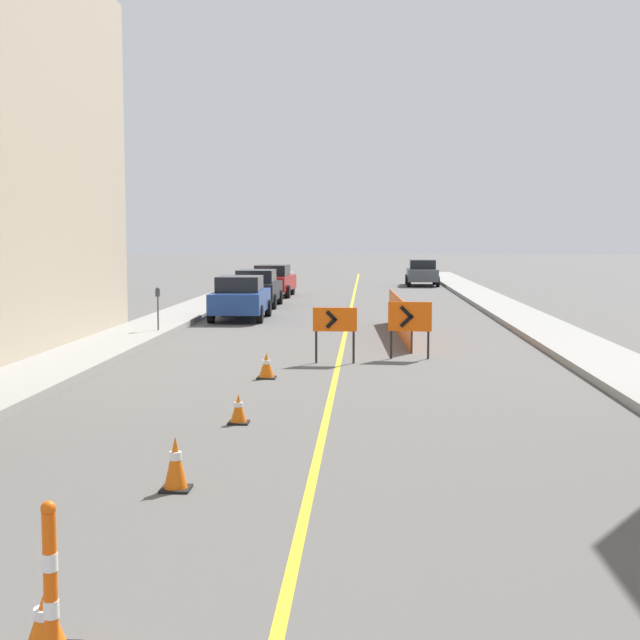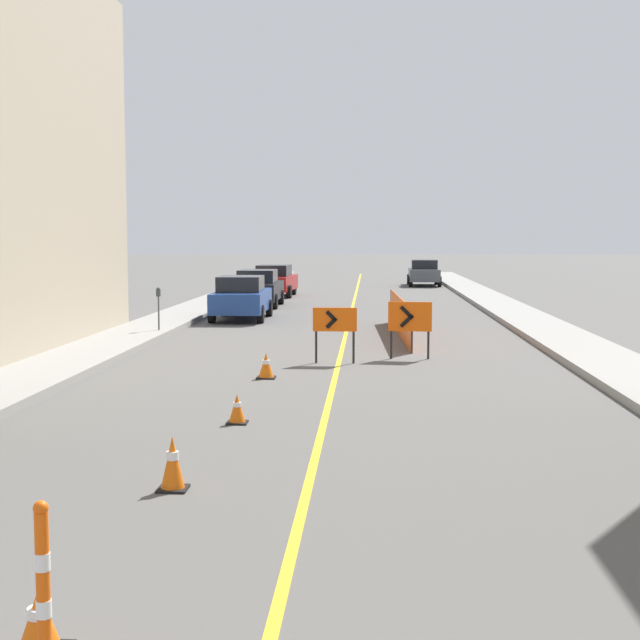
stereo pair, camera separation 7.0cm
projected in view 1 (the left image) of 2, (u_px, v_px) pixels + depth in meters
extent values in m
cube|color=gold|center=(350.00, 312.00, 35.33)|extent=(0.12, 72.68, 0.01)
cube|color=gray|center=(193.00, 310.00, 35.65)|extent=(1.97, 72.68, 0.18)
cube|color=gray|center=(510.00, 311.00, 34.99)|extent=(1.97, 72.68, 0.18)
cone|color=orange|center=(46.00, 620.00, 6.41)|extent=(0.32, 0.32, 0.47)
cylinder|color=white|center=(46.00, 613.00, 6.40)|extent=(0.17, 0.17, 0.07)
cube|color=black|center=(176.00, 489.00, 10.63)|extent=(0.35, 0.35, 0.03)
cone|color=orange|center=(176.00, 462.00, 10.60)|extent=(0.28, 0.28, 0.62)
cylinder|color=white|center=(175.00, 456.00, 10.59)|extent=(0.15, 0.15, 0.10)
cube|color=black|center=(239.00, 423.00, 14.40)|extent=(0.33, 0.33, 0.03)
cone|color=orange|center=(238.00, 408.00, 14.38)|extent=(0.27, 0.27, 0.45)
cylinder|color=white|center=(238.00, 405.00, 14.38)|extent=(0.14, 0.14, 0.07)
cube|color=black|center=(266.00, 378.00, 18.99)|extent=(0.40, 0.40, 0.03)
cone|color=orange|center=(266.00, 365.00, 18.96)|extent=(0.32, 0.32, 0.52)
cylinder|color=white|center=(266.00, 362.00, 18.95)|extent=(0.17, 0.17, 0.08)
cylinder|color=#EF560C|center=(51.00, 600.00, 5.87)|extent=(0.09, 0.09, 1.19)
cylinder|color=white|center=(51.00, 609.00, 5.87)|extent=(0.10, 0.10, 0.12)
cylinder|color=white|center=(50.00, 562.00, 5.84)|extent=(0.10, 0.10, 0.12)
sphere|color=#EF560C|center=(48.00, 508.00, 5.81)|extent=(0.10, 0.10, 0.10)
cube|color=#EF560C|center=(335.00, 319.00, 21.15)|extent=(1.05, 0.07, 0.57)
cube|color=black|center=(332.00, 316.00, 21.10)|extent=(0.28, 0.02, 0.28)
cube|color=black|center=(332.00, 323.00, 21.12)|extent=(0.28, 0.02, 0.28)
cylinder|color=black|center=(316.00, 347.00, 21.23)|extent=(0.06, 0.06, 0.77)
cylinder|color=black|center=(354.00, 347.00, 21.18)|extent=(0.06, 0.06, 0.77)
cube|color=#EF560C|center=(410.00, 317.00, 21.90)|extent=(1.07, 0.16, 0.73)
cube|color=black|center=(407.00, 313.00, 21.85)|extent=(0.35, 0.05, 0.35)
cube|color=black|center=(407.00, 321.00, 21.87)|extent=(0.35, 0.05, 0.35)
cylinder|color=black|center=(391.00, 345.00, 21.99)|extent=(0.06, 0.06, 0.69)
cylinder|color=black|center=(428.00, 345.00, 21.94)|extent=(0.06, 0.06, 0.69)
cube|color=#EF560C|center=(399.00, 317.00, 27.05)|extent=(0.37, 8.30, 1.17)
cylinder|color=#262626|center=(412.00, 331.00, 22.92)|extent=(0.05, 0.05, 1.17)
cylinder|color=#262626|center=(390.00, 306.00, 31.18)|extent=(0.05, 0.05, 1.17)
cube|color=navy|center=(241.00, 301.00, 32.32)|extent=(1.87, 4.33, 0.72)
cube|color=black|center=(240.00, 284.00, 32.05)|extent=(1.56, 1.96, 0.55)
cylinder|color=black|center=(223.00, 308.00, 33.72)|extent=(0.23, 0.64, 0.64)
cylinder|color=black|center=(268.00, 308.00, 33.63)|extent=(0.23, 0.64, 0.64)
cylinder|color=black|center=(211.00, 314.00, 31.07)|extent=(0.23, 0.64, 0.64)
cylinder|color=black|center=(260.00, 314.00, 30.98)|extent=(0.23, 0.64, 0.64)
cube|color=black|center=(257.00, 291.00, 38.29)|extent=(1.81, 4.30, 0.72)
cube|color=black|center=(256.00, 276.00, 38.02)|extent=(1.53, 1.94, 0.55)
cylinder|color=black|center=(242.00, 297.00, 39.70)|extent=(0.22, 0.64, 0.64)
cylinder|color=black|center=(280.00, 297.00, 39.61)|extent=(0.22, 0.64, 0.64)
cylinder|color=black|center=(233.00, 301.00, 37.05)|extent=(0.22, 0.64, 0.64)
cylinder|color=black|center=(274.00, 301.00, 36.96)|extent=(0.22, 0.64, 0.64)
cube|color=maroon|center=(273.00, 283.00, 44.76)|extent=(2.03, 4.39, 0.72)
cube|color=black|center=(272.00, 270.00, 44.49)|extent=(1.63, 2.02, 0.55)
cylinder|color=black|center=(259.00, 288.00, 46.17)|extent=(0.25, 0.65, 0.64)
cylinder|color=black|center=(292.00, 289.00, 46.08)|extent=(0.25, 0.65, 0.64)
cylinder|color=black|center=(253.00, 292.00, 43.51)|extent=(0.25, 0.65, 0.64)
cylinder|color=black|center=(288.00, 292.00, 43.42)|extent=(0.25, 0.65, 0.64)
cube|color=#474C51|center=(422.00, 275.00, 54.43)|extent=(1.89, 4.34, 0.72)
cube|color=black|center=(422.00, 264.00, 54.16)|extent=(1.57, 1.97, 0.55)
cylinder|color=black|center=(407.00, 279.00, 55.84)|extent=(0.23, 0.64, 0.64)
cylinder|color=black|center=(434.00, 279.00, 55.75)|extent=(0.23, 0.64, 0.64)
cylinder|color=black|center=(409.00, 282.00, 53.19)|extent=(0.23, 0.64, 0.64)
cylinder|color=black|center=(438.00, 282.00, 53.10)|extent=(0.23, 0.64, 0.64)
cylinder|color=#4C4C51|center=(158.00, 313.00, 26.98)|extent=(0.05, 0.05, 1.03)
cube|color=#33383D|center=(158.00, 293.00, 26.92)|extent=(0.12, 0.10, 0.22)
sphere|color=#33383D|center=(158.00, 289.00, 26.91)|extent=(0.11, 0.11, 0.11)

